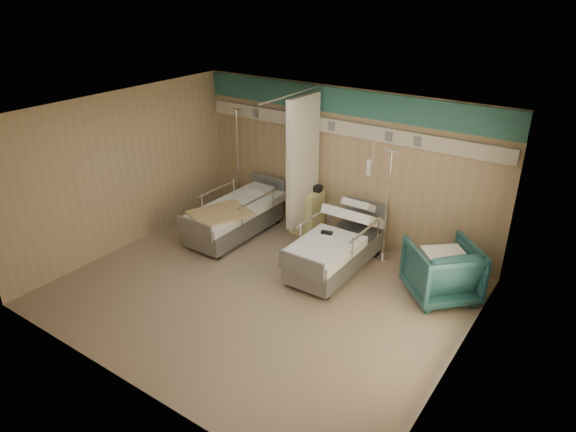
{
  "coord_description": "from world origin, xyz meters",
  "views": [
    {
      "loc": [
        4.22,
        -5.36,
        4.5
      ],
      "look_at": [
        0.11,
        0.6,
        1.12
      ],
      "focal_mm": 32.0,
      "sensor_mm": 36.0,
      "label": 1
    }
  ],
  "objects": [
    {
      "name": "iv_stand_right",
      "position": [
        1.1,
        2.11,
        0.4
      ],
      "size": [
        0.35,
        0.35,
        1.97
      ],
      "rotation": [
        0.0,
        0.0,
        0.28
      ],
      "color": "silver",
      "rests_on": "ground"
    },
    {
      "name": "waffle_blanket",
      "position": [
        2.36,
        1.45,
        0.94
      ],
      "size": [
        0.8,
        0.79,
        0.07
      ],
      "primitive_type": "cube",
      "rotation": [
        0.0,
        0.0,
        3.87
      ],
      "color": "white",
      "rests_on": "visitor_armchair"
    },
    {
      "name": "tan_blanket",
      "position": [
        -1.54,
        0.84,
        0.65
      ],
      "size": [
        1.12,
        1.24,
        0.04
      ],
      "primitive_type": "cube",
      "rotation": [
        0.0,
        0.0,
        -0.37
      ],
      "color": "tan",
      "rests_on": "bed_left"
    },
    {
      "name": "bedside_cabinet",
      "position": [
        -0.55,
        2.2,
        0.42
      ],
      "size": [
        0.5,
        0.48,
        0.85
      ],
      "primitive_type": "cube",
      "color": "#E4E08F",
      "rests_on": "ground"
    },
    {
      "name": "call_remote",
      "position": [
        0.44,
        1.26,
        0.65
      ],
      "size": [
        0.2,
        0.12,
        0.04
      ],
      "primitive_type": "cube",
      "rotation": [
        0.0,
        0.0,
        0.23
      ],
      "color": "black",
      "rests_on": "bed_right"
    },
    {
      "name": "iv_stand_left",
      "position": [
        -2.29,
        2.28,
        0.44
      ],
      "size": [
        0.39,
        0.39,
        2.17
      ],
      "rotation": [
        0.0,
        0.0,
        0.0
      ],
      "color": "silver",
      "rests_on": "ground"
    },
    {
      "name": "white_cup",
      "position": [
        -0.64,
        2.27,
        0.91
      ],
      "size": [
        0.11,
        0.11,
        0.13
      ],
      "primitive_type": "cylinder",
      "rotation": [
        0.0,
        0.0,
        0.26
      ],
      "color": "white",
      "rests_on": "bedside_cabinet"
    },
    {
      "name": "bed_left",
      "position": [
        -1.6,
        1.3,
        0.32
      ],
      "size": [
        1.0,
        2.16,
        0.63
      ],
      "primitive_type": null,
      "color": "white",
      "rests_on": "ground"
    },
    {
      "name": "room_walls",
      "position": [
        -0.03,
        0.25,
        1.86
      ],
      "size": [
        6.04,
        5.04,
        2.82
      ],
      "color": "tan",
      "rests_on": "ground"
    },
    {
      "name": "ground",
      "position": [
        0.0,
        0.0,
        0.0
      ],
      "size": [
        6.0,
        5.0,
        0.0
      ],
      "primitive_type": "cube",
      "color": "#87735D",
      "rests_on": "ground"
    },
    {
      "name": "bed_right",
      "position": [
        0.6,
        1.3,
        0.32
      ],
      "size": [
        1.0,
        2.16,
        0.63
      ],
      "primitive_type": null,
      "color": "white",
      "rests_on": "ground"
    },
    {
      "name": "toiletry_bag",
      "position": [
        -0.42,
        2.29,
        0.91
      ],
      "size": [
        0.23,
        0.16,
        0.12
      ],
      "primitive_type": "cube",
      "rotation": [
        0.0,
        0.0,
        0.11
      ],
      "color": "black",
      "rests_on": "bedside_cabinet"
    },
    {
      "name": "visitor_armchair",
      "position": [
        2.34,
        1.49,
        0.45
      ],
      "size": [
        1.38,
        1.38,
        0.9
      ],
      "primitive_type": "imported",
      "rotation": [
        0.0,
        0.0,
        3.93
      ],
      "color": "#1F4C4F",
      "rests_on": "ground"
    }
  ]
}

